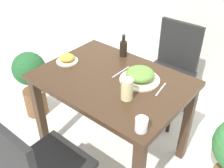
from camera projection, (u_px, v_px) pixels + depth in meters
ground_plane at (112, 151)px, 2.26m from camera, size 16.00×16.00×0.00m
dining_table at (112, 92)px, 1.90m from camera, size 1.05×0.76×0.75m
chair_near at (37, 168)px, 1.49m from camera, size 0.42×0.42×0.91m
chair_far at (171, 66)px, 2.42m from camera, size 0.42×0.42×0.91m
food_plate at (140, 75)px, 1.78m from camera, size 0.28×0.28×0.10m
side_plate at (67, 59)px, 2.00m from camera, size 0.17×0.17×0.06m
drink_cup at (141, 125)px, 1.39m from camera, size 0.07×0.07×0.08m
juice_glass at (127, 89)px, 1.60m from camera, size 0.08×0.08×0.14m
sauce_bottle at (123, 48)px, 2.06m from camera, size 0.06×0.06×0.18m
fork_utensil at (120, 72)px, 1.90m from camera, size 0.01×0.19×0.00m
spoon_utensil at (161, 89)px, 1.72m from camera, size 0.03×0.16×0.00m
potted_plant_left at (31, 79)px, 2.45m from camera, size 0.31×0.31×0.67m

